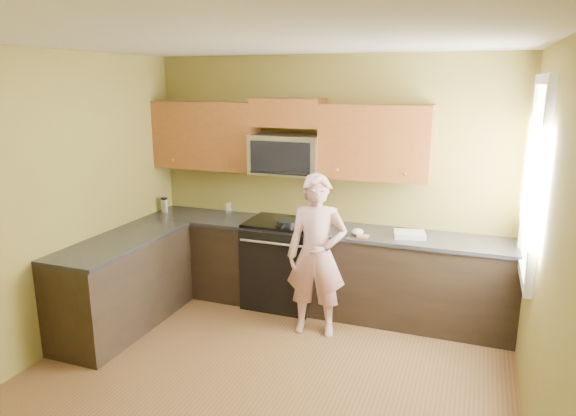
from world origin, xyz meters
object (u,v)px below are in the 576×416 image
at_px(stove, 283,263).
at_px(travel_mug, 165,212).
at_px(butter_tub, 317,227).
at_px(frying_pan, 287,225).
at_px(microwave, 287,174).
at_px(woman, 317,256).

height_order(stove, travel_mug, travel_mug).
height_order(butter_tub, travel_mug, travel_mug).
height_order(stove, frying_pan, frying_pan).
height_order(stove, butter_tub, butter_tub).
xyz_separation_m(microwave, travel_mug, (-1.50, -0.11, -0.53)).
distance_m(woman, frying_pan, 0.62).
distance_m(microwave, travel_mug, 1.59).
xyz_separation_m(woman, frying_pan, (-0.45, 0.40, 0.16)).
bearing_deg(frying_pan, stove, 120.70).
xyz_separation_m(stove, microwave, (0.00, 0.12, 0.97)).
bearing_deg(travel_mug, woman, -14.66).
xyz_separation_m(woman, travel_mug, (-2.05, 0.54, 0.13)).
xyz_separation_m(butter_tub, travel_mug, (-1.88, -0.01, 0.00)).
bearing_deg(woman, butter_tub, 97.51).
bearing_deg(butter_tub, travel_mug, -179.57).
relative_size(stove, butter_tub, 7.39).
height_order(stove, microwave, microwave).
height_order(woman, butter_tub, woman).
relative_size(microwave, frying_pan, 1.73).
distance_m(butter_tub, travel_mug, 1.88).
xyz_separation_m(frying_pan, travel_mug, (-1.60, 0.13, -0.03)).
xyz_separation_m(microwave, frying_pan, (0.10, -0.25, -0.50)).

